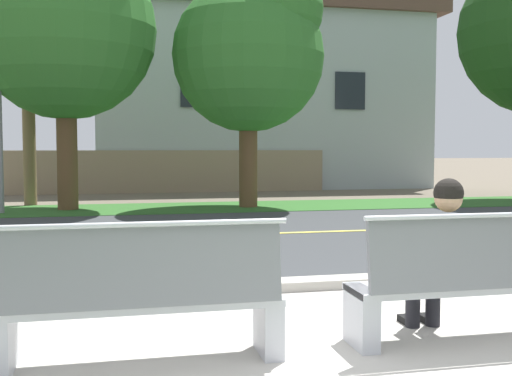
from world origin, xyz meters
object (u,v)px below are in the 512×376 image
Objects in this scene: shade_tree_far_left at (70,14)px; bench_right at (476,283)px; bench_left at (141,301)px; shade_tree_left at (253,45)px; seated_person_olive at (441,252)px.

bench_right is at bearing -71.59° from shade_tree_far_left.
bench_right is (2.49, 0.00, 0.00)m from bench_left.
shade_tree_far_left reaches higher than bench_right.
bench_right is 0.31× the size of shade_tree_left.
shade_tree_left is (3.12, 10.82, 3.54)m from bench_left.
bench_left and bench_right have the same top height.
bench_right is at bearing -40.85° from seated_person_olive.
shade_tree_left is at bearing -3.75° from shade_tree_far_left.
seated_person_olive is at bearing 139.15° from bench_right.
shade_tree_far_left is (-3.70, 11.10, 4.13)m from bench_right.
shade_tree_left is at bearing 85.58° from seated_person_olive.
seated_person_olive is at bearing -72.26° from shade_tree_far_left.
seated_person_olive is at bearing -94.42° from shade_tree_left.
bench_right is 1.54× the size of seated_person_olive.
shade_tree_left is (0.62, 10.82, 3.54)m from bench_right.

